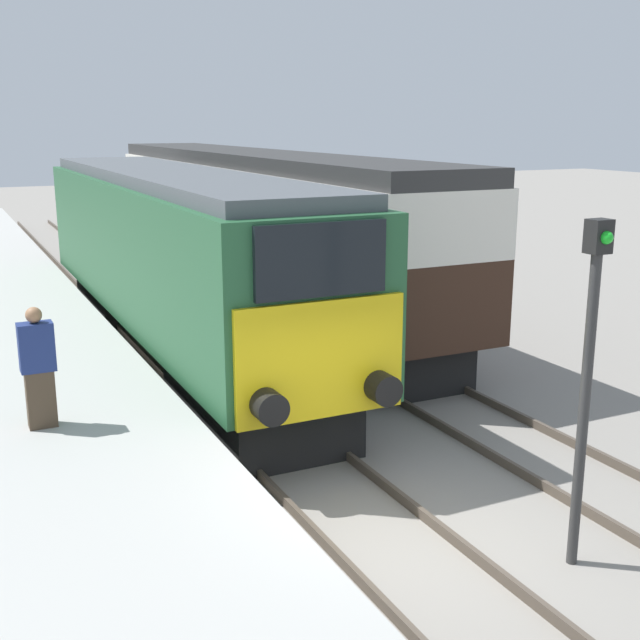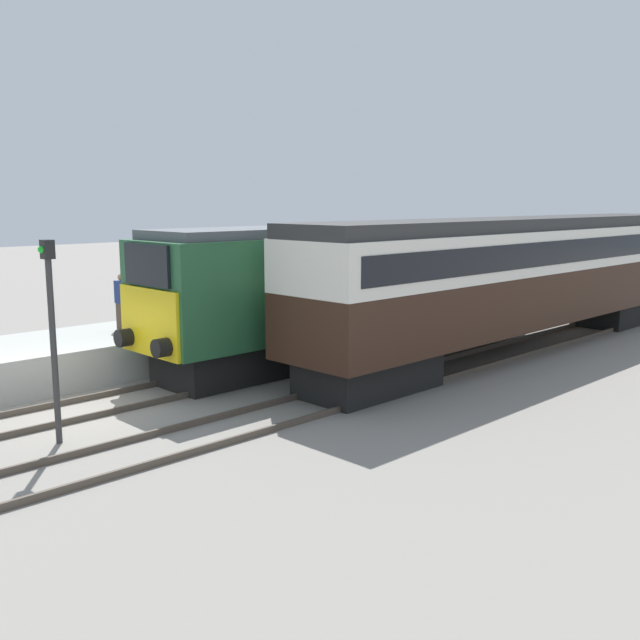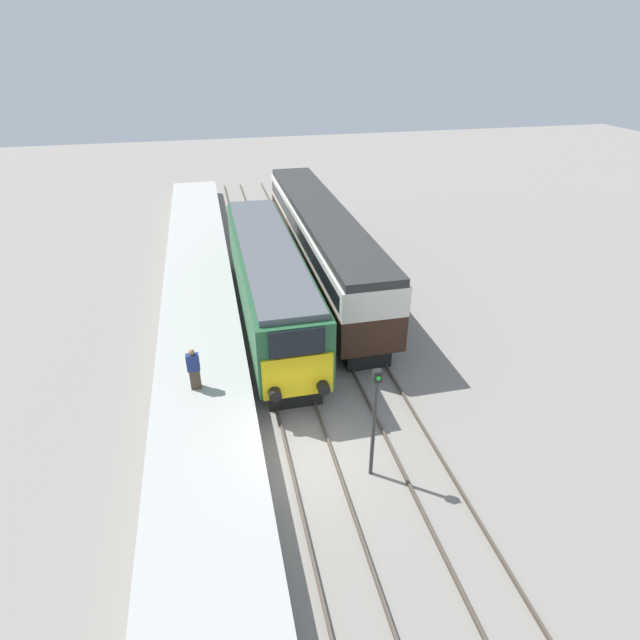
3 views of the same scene
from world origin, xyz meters
TOP-DOWN VIEW (x-y plane):
  - ground_plane at (0.00, 0.00)m, footprint 120.00×120.00m
  - platform_left at (-3.30, 8.00)m, footprint 3.50×50.00m
  - rails_near_track at (0.00, 5.00)m, footprint 1.51×60.00m
  - rails_far_track at (3.40, 5.00)m, footprint 1.50×60.00m
  - locomotive at (0.00, 9.21)m, footprint 2.70×14.74m
  - passenger_carriage at (3.40, 13.25)m, footprint 2.75×18.63m
  - person_on_platform at (-3.49, 3.29)m, footprint 0.44×0.26m
  - signal_post at (1.70, -1.06)m, footprint 0.24×0.28m

SIDE VIEW (x-z plane):
  - ground_plane at x=0.00m, z-range 0.00..0.00m
  - rails_near_track at x=0.00m, z-range 0.00..0.14m
  - rails_far_track at x=3.40m, z-range 0.00..0.14m
  - platform_left at x=-3.30m, z-range 0.00..1.03m
  - person_on_platform at x=-3.49m, z-range 1.02..2.63m
  - locomotive at x=0.00m, z-range 0.24..4.20m
  - signal_post at x=1.70m, z-range 0.37..4.33m
  - passenger_carriage at x=3.40m, z-range 0.44..4.61m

